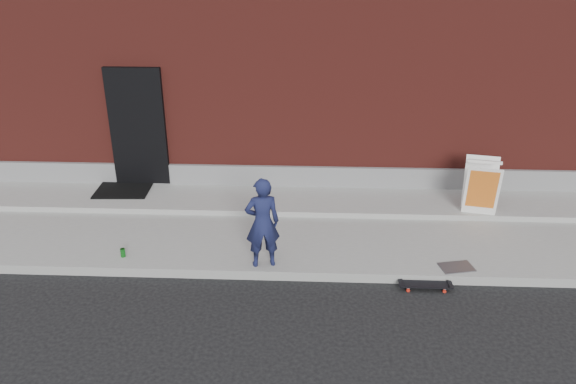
# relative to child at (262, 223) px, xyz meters

# --- Properties ---
(ground) EXTENTS (80.00, 80.00, 0.00)m
(ground) POSITION_rel_child_xyz_m (0.02, -0.21, -0.85)
(ground) COLOR black
(ground) RESTS_ON ground
(sidewalk) EXTENTS (20.00, 3.00, 0.15)m
(sidewalk) POSITION_rel_child_xyz_m (0.02, 1.29, -0.78)
(sidewalk) COLOR gray
(sidewalk) RESTS_ON ground
(apron) EXTENTS (20.00, 1.20, 0.10)m
(apron) POSITION_rel_child_xyz_m (0.02, 2.19, -0.65)
(apron) COLOR gray
(apron) RESTS_ON sidewalk
(building) EXTENTS (20.00, 8.10, 5.00)m
(building) POSITION_rel_child_xyz_m (0.02, 6.79, 1.65)
(building) COLOR #5E1F19
(building) RESTS_ON ground
(child) EXTENTS (0.57, 0.44, 1.40)m
(child) POSITION_rel_child_xyz_m (0.00, 0.00, 0.00)
(child) COLOR #171C42
(child) RESTS_ON sidewalk
(skateboard) EXTENTS (0.74, 0.19, 0.08)m
(skateboard) POSITION_rel_child_xyz_m (2.37, -0.33, -0.78)
(skateboard) COLOR red
(skateboard) RESTS_ON ground
(pizza_sign) EXTENTS (0.69, 0.77, 0.95)m
(pizza_sign) POSITION_rel_child_xyz_m (3.63, 1.77, -0.13)
(pizza_sign) COLOR white
(pizza_sign) RESTS_ON apron
(soda_can) EXTENTS (0.10, 0.10, 0.14)m
(soda_can) POSITION_rel_child_xyz_m (-2.18, 0.13, -0.63)
(soda_can) COLOR #1B8A26
(soda_can) RESTS_ON sidewalk
(doormat) EXTENTS (1.03, 0.85, 0.03)m
(doormat) POSITION_rel_child_xyz_m (-2.88, 2.38, -0.59)
(doormat) COLOR black
(doormat) RESTS_ON apron
(utility_plate) EXTENTS (0.54, 0.41, 0.01)m
(utility_plate) POSITION_rel_child_xyz_m (2.89, 0.04, -0.69)
(utility_plate) COLOR #57575C
(utility_plate) RESTS_ON sidewalk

